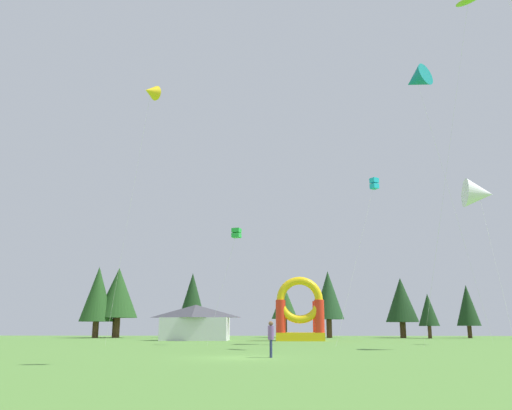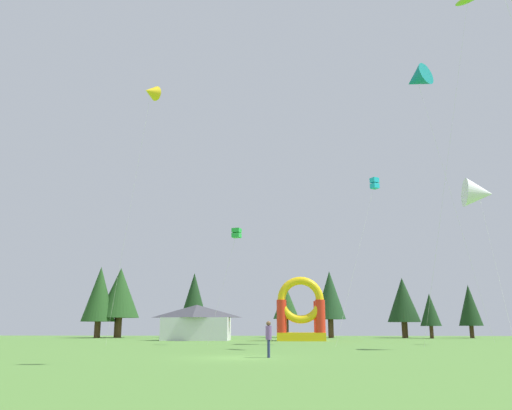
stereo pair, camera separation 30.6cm
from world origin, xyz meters
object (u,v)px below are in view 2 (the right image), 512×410
Objects in this scene: kite_yellow_delta at (151,92)px; kite_cyan_box at (374,184)px; kite_white_delta at (479,193)px; kite_teal_delta at (417,79)px; person_near_camera at (269,336)px; kite_green_box at (237,233)px; inflatable_orange_dome at (301,316)px; festival_tent at (196,322)px; kite_lime_parafoil at (468,0)px.

kite_cyan_box is (19.06, 3.07, -7.56)m from kite_yellow_delta.
kite_teal_delta is at bearing 95.81° from kite_white_delta.
person_near_camera is at bearing -148.86° from kite_white_delta.
person_near_camera is at bearing -79.38° from kite_green_box.
kite_yellow_delta is 3.28× the size of inflatable_orange_dome.
kite_teal_delta is 33.61m from festival_tent.
inflatable_orange_dome is at bearing 50.89° from kite_yellow_delta.
kite_cyan_box is at bearing 9.14° from kite_yellow_delta.
kite_green_box is 19.15m from person_near_camera.
kite_white_delta is 18.97m from person_near_camera.
kite_cyan_box is (-5.46, 8.60, 3.10)m from kite_white_delta.
person_near_camera is at bearing -53.60° from kite_yellow_delta.
kite_yellow_delta is 12.33× the size of person_near_camera.
festival_tent is at bearing 140.99° from kite_cyan_box.
kite_white_delta is 27.30m from kite_yellow_delta.
kite_lime_parafoil reaches higher than person_near_camera.
kite_lime_parafoil is (1.07, -10.62, 0.84)m from kite_teal_delta.
kite_lime_parafoil reaches higher than kite_cyan_box.
kite_teal_delta is at bearing 95.78° from kite_lime_parafoil.
kite_white_delta is 25.59m from inflatable_orange_dome.
kite_cyan_box is 1.95× the size of festival_tent.
festival_tent is at bearing 135.22° from kite_white_delta.
festival_tent is (-8.79, 31.30, 0.85)m from person_near_camera.
kite_teal_delta is at bearing 3.17° from kite_green_box.
kite_green_box reaches higher than festival_tent.
kite_lime_parafoil is at bearing -58.81° from person_near_camera.
kite_white_delta is at bearing -44.78° from festival_tent.
kite_yellow_delta is 25.78m from festival_tent.
kite_cyan_box reaches higher than person_near_camera.
kite_white_delta is 10.65m from kite_cyan_box.
kite_lime_parafoil reaches higher than inflatable_orange_dome.
kite_teal_delta reaches higher than inflatable_orange_dome.
kite_cyan_box is at bearing -170.25° from kite_teal_delta.
festival_tent is (-22.93, 22.76, -8.47)m from kite_white_delta.
kite_cyan_box is 1.45× the size of kite_green_box.
kite_cyan_box is 17.94m from inflatable_orange_dome.
festival_tent is at bearing 19.75° from person_near_camera.
festival_tent is (-21.97, 13.38, -21.63)m from kite_teal_delta.
inflatable_orange_dome is (-10.66, 12.03, -21.02)m from kite_teal_delta.
kite_cyan_box is at bearing 0.64° from kite_green_box.
kite_yellow_delta reaches higher than kite_white_delta.
kite_teal_delta reaches higher than kite_green_box.
festival_tent is at bearing 173.20° from inflatable_orange_dome.
kite_green_box is at bearing -68.60° from festival_tent.
inflatable_orange_dome is (12.90, 15.87, -18.51)m from kite_yellow_delta.
kite_lime_parafoil reaches higher than kite_yellow_delta.
kite_yellow_delta reaches higher than kite_green_box.
kite_green_box is (-16.38, -0.91, -14.30)m from kite_teal_delta.
kite_teal_delta reaches higher than kite_yellow_delta.
inflatable_orange_dome is at bearing 115.68° from kite_cyan_box.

